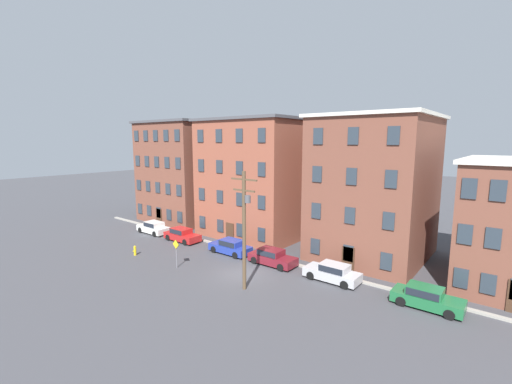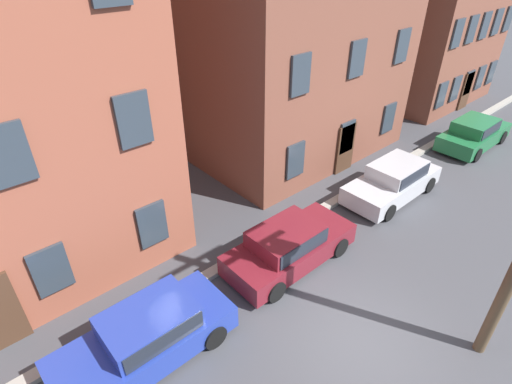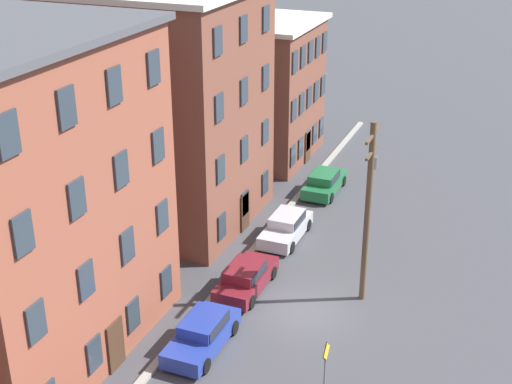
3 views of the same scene
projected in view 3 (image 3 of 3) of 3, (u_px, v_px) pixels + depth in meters
ground_plane at (306, 311)px, 33.31m from camera, size 200.00×200.00×0.00m
kerb_strip at (218, 291)px, 34.82m from camera, size 56.00×0.36×0.16m
apartment_far at (153, 106)px, 40.30m from camera, size 9.97×11.57×13.41m
apartment_annex at (243, 87)px, 50.54m from camera, size 8.50×10.28×9.80m
car_blue at (203, 332)px, 30.51m from camera, size 4.40×1.92×1.43m
car_maroon at (246, 277)px, 34.76m from camera, size 4.40×1.92×1.43m
car_silver at (286, 226)px, 39.80m from camera, size 4.40×1.92×1.43m
car_green at (324, 182)px, 45.58m from camera, size 4.40×1.92×1.43m
caution_sign at (326, 361)px, 27.19m from camera, size 0.87×0.08×2.58m
utility_pole at (368, 204)px, 32.36m from camera, size 2.40×0.44×8.93m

